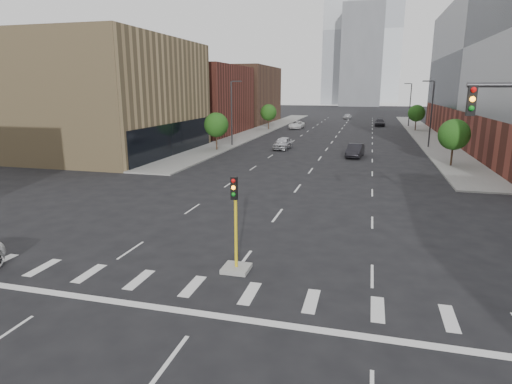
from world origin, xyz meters
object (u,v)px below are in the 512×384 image
at_px(car_mid_right, 355,151).
at_px(car_deep_right, 380,123).
at_px(car_near_left, 283,143).
at_px(median_traffic_signal, 236,251).
at_px(car_far_left, 297,125).
at_px(car_distant, 347,116).

relative_size(car_mid_right, car_deep_right, 0.90).
bearing_deg(car_near_left, median_traffic_signal, -79.26).
distance_m(median_traffic_signal, car_far_left, 70.70).
xyz_separation_m(car_far_left, car_distant, (8.53, 30.96, -0.06)).
bearing_deg(car_distant, median_traffic_signal, -81.74).
relative_size(car_near_left, car_far_left, 0.88).
distance_m(median_traffic_signal, car_near_left, 40.11).
bearing_deg(car_distant, car_far_left, -97.42).
distance_m(car_mid_right, car_far_left, 37.35).
relative_size(median_traffic_signal, car_deep_right, 0.82).
bearing_deg(median_traffic_signal, car_far_left, 97.33).
bearing_deg(car_mid_right, median_traffic_signal, -90.27).
xyz_separation_m(car_near_left, car_far_left, (-3.21, 30.43, -0.06)).
relative_size(median_traffic_signal, car_far_left, 0.80).
bearing_deg(car_far_left, car_distant, 76.42).
distance_m(car_near_left, car_distant, 61.62).
xyz_separation_m(median_traffic_signal, car_near_left, (-5.80, 39.69, -0.15)).
height_order(car_mid_right, car_distant, car_mid_right).
distance_m(car_far_left, car_deep_right, 19.47).
height_order(car_mid_right, car_deep_right, car_mid_right).
bearing_deg(car_mid_right, car_distant, 100.01).
bearing_deg(car_near_left, car_deep_right, 74.19).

